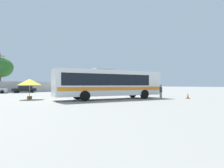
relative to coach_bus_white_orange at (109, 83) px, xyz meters
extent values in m
plane|color=gray|center=(-0.27, 10.41, -1.84)|extent=(300.00, 300.00, 0.00)
cube|color=beige|center=(-0.27, 27.49, -0.65)|extent=(80.00, 0.30, 2.37)
cube|color=white|center=(0.14, -0.02, -0.02)|extent=(12.63, 4.22, 2.75)
cube|color=black|center=(-0.48, 0.07, 0.31)|extent=(10.43, 3.94, 1.21)
cube|color=orange|center=(0.14, -0.02, -0.62)|extent=(12.39, 4.21, 0.39)
cube|color=#19212D|center=(6.30, -0.87, 0.48)|extent=(0.35, 2.28, 1.43)
cube|color=orange|center=(6.30, -0.87, -1.06)|extent=(0.40, 2.48, 0.66)
cube|color=#B2B2B2|center=(-0.78, 0.11, 1.48)|extent=(2.37, 1.69, 0.24)
cylinder|color=black|center=(4.11, 0.67, -1.32)|extent=(1.07, 0.44, 1.04)
cylinder|color=black|center=(3.78, -1.76, -1.32)|extent=(1.07, 0.44, 1.04)
cylinder|color=black|center=(-3.07, 1.66, -1.32)|extent=(1.07, 0.44, 1.04)
cylinder|color=black|center=(-3.41, -0.77, -1.32)|extent=(1.07, 0.44, 1.04)
cylinder|color=#B7B2A8|center=(5.17, -2.92, -1.45)|extent=(0.14, 0.14, 0.77)
cylinder|color=#B7B2A8|center=(5.20, -3.06, -1.45)|extent=(0.14, 0.14, 0.77)
cylinder|color=#38383D|center=(5.18, -2.99, -0.77)|extent=(0.38, 0.38, 0.61)
sphere|color=tan|center=(5.18, -2.99, -0.36)|extent=(0.21, 0.21, 0.21)
cylinder|color=#262628|center=(5.18, -2.99, -0.27)|extent=(0.22, 0.22, 0.06)
cylinder|color=gray|center=(-7.34, 4.90, -0.73)|extent=(0.05, 0.05, 2.22)
cone|color=yellow|center=(-7.34, 4.90, 0.09)|extent=(2.50, 2.50, 0.69)
cube|color=brown|center=(-7.34, 4.90, -1.66)|extent=(0.45, 0.45, 0.36)
cylinder|color=black|center=(-8.70, 24.54, -1.52)|extent=(0.64, 0.23, 0.64)
cylinder|color=black|center=(-8.68, 22.78, -1.52)|extent=(0.64, 0.23, 0.64)
cube|color=black|center=(-4.71, 24.18, -1.21)|extent=(4.52, 2.16, 0.61)
cube|color=black|center=(-4.49, 24.20, -0.66)|extent=(2.54, 1.85, 0.50)
cylinder|color=black|center=(-5.99, 23.19, -1.52)|extent=(0.66, 0.27, 0.64)
cylinder|color=black|center=(-6.14, 24.95, -1.52)|extent=(0.66, 0.27, 0.64)
cylinder|color=black|center=(-3.28, 23.42, -1.52)|extent=(0.66, 0.27, 0.64)
cylinder|color=black|center=(-3.43, 25.18, -1.52)|extent=(0.66, 0.27, 0.64)
cylinder|color=#4C3823|center=(-8.64, 29.72, 2.45)|extent=(0.24, 0.24, 8.57)
cube|color=#473321|center=(-8.64, 29.72, 6.13)|extent=(1.80, 0.24, 0.12)
cylinder|color=brown|center=(-8.49, 30.96, 0.01)|extent=(0.32, 0.32, 3.70)
ellipsoid|color=#2D6628|center=(-8.49, 30.96, 3.74)|extent=(5.35, 5.35, 4.55)
cube|color=black|center=(8.15, -4.51, -1.82)|extent=(0.36, 0.36, 0.04)
cone|color=orange|center=(8.15, -4.51, -1.50)|extent=(0.28, 0.28, 0.60)
camera|label=1|loc=(-11.49, -16.84, -0.25)|focal=29.18mm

